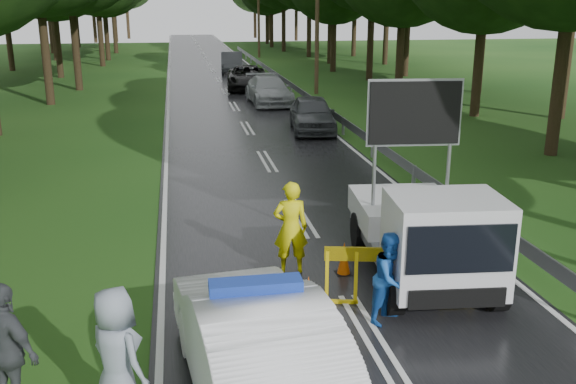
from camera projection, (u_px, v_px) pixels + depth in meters
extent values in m
plane|color=#164012|center=(371.00, 337.00, 10.32)|extent=(160.00, 160.00, 0.00)
cube|color=black|center=(225.00, 91.00, 38.65)|extent=(7.00, 140.00, 0.02)
cube|color=gray|center=(285.00, 81.00, 39.10)|extent=(0.05, 60.00, 0.30)
cylinder|color=#4E3D24|center=(317.00, 5.00, 36.19)|extent=(0.24, 0.24, 10.00)
cylinder|color=#4E3D24|center=(258.00, 4.00, 60.75)|extent=(0.24, 0.24, 10.00)
imported|color=white|center=(257.00, 347.00, 8.49)|extent=(2.23, 5.02, 1.60)
cube|color=#1938A5|center=(256.00, 286.00, 8.24)|extent=(1.23, 0.47, 0.16)
cube|color=gray|center=(415.00, 243.00, 12.88)|extent=(2.27, 4.19, 0.24)
cube|color=silver|center=(404.00, 210.00, 13.69)|extent=(2.21, 2.47, 0.53)
cube|color=silver|center=(445.00, 243.00, 11.04)|extent=(2.05, 1.70, 1.63)
cube|color=black|center=(461.00, 249.00, 10.23)|extent=(1.77, 0.20, 0.82)
cube|color=black|center=(415.00, 113.00, 12.70)|extent=(1.83, 0.28, 1.25)
cylinder|color=black|center=(393.00, 292.00, 11.01)|extent=(0.34, 0.83, 0.81)
cylinder|color=black|center=(496.00, 288.00, 11.15)|extent=(0.34, 0.83, 0.81)
cylinder|color=black|center=(359.00, 231.00, 13.94)|extent=(0.34, 0.83, 0.81)
cylinder|color=black|center=(441.00, 228.00, 14.09)|extent=(0.34, 0.83, 0.81)
cube|color=yellow|center=(327.00, 278.00, 11.32)|extent=(0.07, 0.07, 1.02)
cube|color=yellow|center=(356.00, 278.00, 11.29)|extent=(0.07, 0.07, 1.02)
cube|color=yellow|center=(443.00, 280.00, 11.21)|extent=(0.07, 0.07, 1.02)
cube|color=yellow|center=(473.00, 281.00, 11.19)|extent=(0.07, 0.07, 1.02)
cube|color=#F2CC00|center=(401.00, 255.00, 11.12)|extent=(2.59, 0.64, 0.25)
imported|color=yellow|center=(291.00, 228.00, 12.54)|extent=(0.72, 0.50, 1.88)
imported|color=blue|center=(391.00, 278.00, 10.65)|extent=(0.97, 0.94, 1.57)
imported|color=#414549|center=(8.00, 351.00, 8.17)|extent=(1.12, 1.03, 1.84)
imported|color=gray|center=(117.00, 357.00, 8.02)|extent=(1.04, 1.07, 1.85)
imported|color=#3D4044|center=(312.00, 114.00, 26.53)|extent=(2.20, 4.46, 1.46)
imported|color=#A3A6AB|center=(269.00, 90.00, 33.71)|extent=(2.20, 5.02, 1.44)
imported|color=black|center=(247.00, 78.00, 39.29)|extent=(2.83, 5.39, 1.45)
imported|color=#3C3F43|center=(232.00, 62.00, 49.03)|extent=(1.93, 4.69, 1.51)
cube|color=black|center=(308.00, 317.00, 10.94)|extent=(0.37, 0.37, 0.03)
cone|color=#ED5807|center=(308.00, 297.00, 10.83)|extent=(0.30, 0.30, 0.75)
cube|color=black|center=(344.00, 273.00, 12.71)|extent=(0.32, 0.32, 0.03)
cone|color=#ED5807|center=(344.00, 258.00, 12.61)|extent=(0.26, 0.26, 0.66)
cube|color=black|center=(207.00, 335.00, 10.36)|extent=(0.33, 0.33, 0.03)
cone|color=#ED5807|center=(206.00, 316.00, 10.26)|extent=(0.27, 0.27, 0.68)
cube|color=black|center=(414.00, 233.00, 14.96)|extent=(0.34, 0.34, 0.03)
cone|color=#ED5807|center=(414.00, 218.00, 14.86)|extent=(0.28, 0.28, 0.69)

